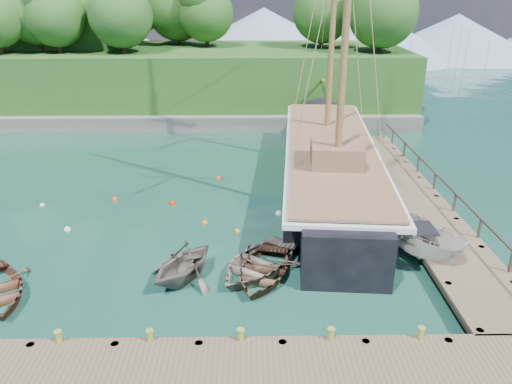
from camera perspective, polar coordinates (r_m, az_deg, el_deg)
The scene contains 23 objects.
ground at distance 21.93m, azimuth -6.87°, elevation -9.29°, with size 160.00×160.00×0.00m, color #163C2E.
dock_near at distance 16.36m, azimuth -1.81°, elevation -20.13°, with size 20.00×3.20×1.10m.
dock_east at distance 29.30m, azimuth 17.48°, elevation -0.73°, with size 3.20×24.00×1.10m.
bollard_0 at distance 18.78m, azimuth -21.26°, elevation -17.12°, with size 0.26×0.26×0.45m, color olive.
bollard_1 at distance 17.99m, azimuth -11.82°, elevation -17.83°, with size 0.26×0.26×0.45m, color olive.
bollard_2 at distance 17.69m, azimuth -1.73°, elevation -18.08°, with size 0.26×0.26×0.45m, color olive.
bollard_3 at distance 17.89m, azimuth 8.41°, elevation -17.81°, with size 0.26×0.26×0.45m, color olive.
bollard_4 at distance 18.59m, azimuth 18.00°, elevation -17.06°, with size 0.26×0.26×0.45m, color olive.
rowboat_1 at distance 21.63m, azimuth -8.24°, elevation -9.86°, with size 3.07×3.56×1.87m, color #5D534B.
rowboat_2 at distance 21.56m, azimuth 0.72°, elevation -9.72°, with size 3.04×4.26×0.88m, color #503423.
rowboat_3 at distance 22.02m, azimuth 0.15°, elevation -8.96°, with size 3.35×4.69×0.97m, color #6F665A.
cabin_boat_white at distance 24.27m, azimuth 17.86°, elevation -6.95°, with size 1.93×5.14×1.99m, color silver.
schooner at distance 30.53m, azimuth 8.42°, elevation 2.58°, with size 7.19×29.00×21.51m.
mooring_buoy_0 at distance 27.15m, azimuth -20.73°, elevation -4.09°, with size 0.35×0.35×0.35m, color silver.
mooring_buoy_1 at distance 28.74m, azimuth -9.51°, elevation -1.36°, with size 0.37×0.37×0.37m, color red.
mooring_buoy_2 at distance 26.23m, azimuth -5.89°, elevation -3.59°, with size 0.32×0.32×0.32m, color orange.
mooring_buoy_3 at distance 27.15m, azimuth 2.61°, elevation -2.54°, with size 0.36×0.36×0.36m, color silver.
mooring_buoy_4 at distance 29.99m, azimuth -15.84°, elevation -0.90°, with size 0.35×0.35×0.35m, color #EE4507.
mooring_buoy_5 at distance 32.11m, azimuth -4.32°, elevation 1.51°, with size 0.35×0.35×0.35m, color #F64913.
mooring_buoy_6 at distance 30.62m, azimuth -23.23°, elevation -1.44°, with size 0.28×0.28×0.28m, color silver.
mooring_buoy_7 at distance 25.25m, azimuth -2.17°, elevation -4.57°, with size 0.29×0.29×0.29m, color orange.
headland at distance 52.47m, azimuth -18.35°, elevation 14.98°, with size 51.00×19.31×12.90m.
distant_ridge at distance 88.82m, azimuth 0.41°, elevation 17.99°, with size 117.00×40.00×10.00m.
Camera 1 is at (2.30, -18.51, 11.54)m, focal length 35.00 mm.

